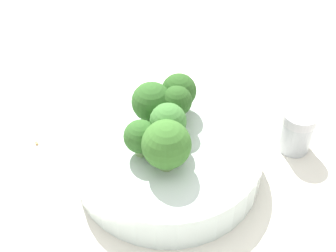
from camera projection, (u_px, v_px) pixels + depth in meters
name	position (u px, v px, depth m)	size (l,w,h in m)	color
ground_plane	(168.00, 171.00, 0.56)	(3.00, 3.00, 0.00)	silver
bowl	(168.00, 159.00, 0.55)	(0.22, 0.22, 0.05)	silver
broccoli_floret_0	(168.00, 119.00, 0.51)	(0.04, 0.04, 0.06)	#7A9E5B
broccoli_floret_1	(179.00, 91.00, 0.55)	(0.04, 0.04, 0.05)	#7A9E5B
broccoli_floret_2	(152.00, 103.00, 0.54)	(0.05, 0.05, 0.06)	#84AD66
broccoli_floret_3	(141.00, 137.00, 0.51)	(0.04, 0.04, 0.04)	#84AD66
broccoli_floret_4	(166.00, 145.00, 0.49)	(0.05, 0.05, 0.06)	#7A9E5B
broccoli_floret_5	(177.00, 104.00, 0.53)	(0.04, 0.04, 0.06)	#84AD66
pepper_shaker	(297.00, 131.00, 0.57)	(0.04, 0.04, 0.06)	#B2B7BC
almond_crumb_0	(36.00, 143.00, 0.59)	(0.01, 0.00, 0.01)	#AD7F4C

